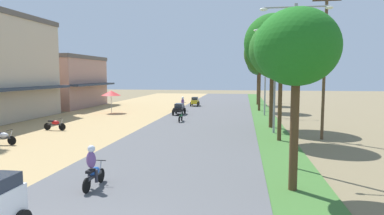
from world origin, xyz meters
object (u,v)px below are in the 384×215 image
median_tree_fifth (259,63)px  median_tree_third (273,44)px  utility_pole_near (324,64)px  streetlamp_far (265,76)px  streetlamp_farthest (258,72)px  vendor_umbrella (111,93)px  motorbike_ahead_third (183,104)px  car_sedan_black (179,108)px  median_tree_fourth (260,53)px  motorbike_foreground_rider (93,168)px  median_tree_nearest (297,48)px  median_tree_second (281,50)px  motorbike_ahead_second (181,116)px  car_hatchback_yellow (195,101)px  parked_motorbike_second (3,137)px  parked_motorbike_third (55,124)px  streetlamp_mid (275,72)px  streetlamp_near (294,74)px

median_tree_fifth → median_tree_third: bearing=-89.5°
utility_pole_near → median_tree_fifth: bearing=96.9°
streetlamp_far → streetlamp_farthest: size_ratio=0.88×
vendor_umbrella → motorbike_ahead_third: (7.52, 3.62, -1.45)m
car_sedan_black → median_tree_fourth: bearing=32.8°
streetlamp_farthest → motorbike_ahead_third: 19.29m
utility_pole_near → median_tree_fourth: bearing=100.9°
motorbike_foreground_rider → median_tree_nearest: bearing=7.8°
median_tree_fifth → car_sedan_black: (-8.94, -14.14, -5.28)m
motorbike_foreground_rider → streetlamp_farthest: bearing=80.0°
vendor_umbrella → median_tree_fifth: bearing=39.2°
median_tree_fifth → vendor_umbrella: bearing=-140.8°
median_tree_second → utility_pole_near: (2.91, 1.12, -0.89)m
motorbike_ahead_second → utility_pole_near: bearing=-30.9°
car_hatchback_yellow → motorbike_foreground_rider: bearing=-88.2°
car_sedan_black → car_hatchback_yellow: 10.19m
median_tree_nearest → motorbike_foreground_rider: (-7.39, -1.02, -4.42)m
parked_motorbike_second → median_tree_third: 20.32m
median_tree_nearest → median_tree_fourth: bearing=90.0°
median_tree_second → median_tree_fourth: size_ratio=0.86×
parked_motorbike_second → median_tree_nearest: median_tree_nearest is taller
streetlamp_far → motorbike_foreground_rider: (-7.77, -24.58, -3.41)m
car_sedan_black → vendor_umbrella: bearing=176.6°
median_tree_nearest → streetlamp_farthest: bearing=89.5°
median_tree_fourth → median_tree_second: bearing=-88.6°
parked_motorbike_third → streetlamp_mid: (16.61, 1.38, 3.95)m
utility_pole_near → motorbike_foreground_rider: size_ratio=5.36×
parked_motorbike_third → median_tree_fifth: median_tree_fifth is taller
median_tree_third → streetlamp_farthest: 28.03m
median_tree_nearest → streetlamp_farthest: (0.38, 43.17, -0.51)m
median_tree_nearest → car_sedan_black: bearing=110.9°
median_tree_third → vendor_umbrella: bearing=154.9°
parked_motorbike_third → median_tree_second: size_ratio=0.23×
parked_motorbike_second → motorbike_foreground_rider: (8.98, -6.67, 0.30)m
vendor_umbrella → car_hatchback_yellow: vendor_umbrella is taller
utility_pole_near → car_sedan_black: (-12.09, 11.94, -4.28)m
median_tree_fourth → motorbike_ahead_second: (-7.53, -11.00, -6.29)m
vendor_umbrella → streetlamp_near: 26.33m
median_tree_nearest → streetlamp_near: 3.27m
streetlamp_farthest → parked_motorbike_second: bearing=-114.1°
median_tree_fifth → streetlamp_far: (0.14, -13.28, -1.76)m
parked_motorbike_second → streetlamp_near: streetlamp_near is taller
median_tree_second → utility_pole_near: size_ratio=0.81×
motorbike_ahead_third → car_hatchback_yellow: bearing=84.7°
median_tree_fifth → streetlamp_near: (0.14, -33.74, -1.67)m
median_tree_fourth → streetlamp_farthest: (0.37, 14.86, -2.10)m
motorbike_foreground_rider → motorbike_ahead_second: size_ratio=1.00×
parked_motorbike_third → streetlamp_far: 21.06m
median_tree_third → utility_pole_near: 5.64m
streetlamp_near → motorbike_foreground_rider: streetlamp_near is taller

